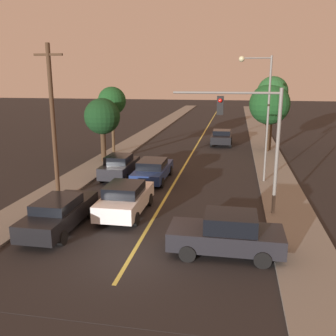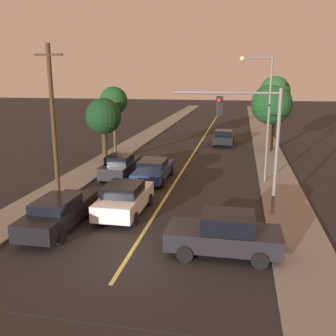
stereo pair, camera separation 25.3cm
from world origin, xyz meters
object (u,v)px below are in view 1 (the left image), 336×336
object	(u,v)px
car_crossing_right	(227,234)
tree_left_far	(112,101)
car_near_lane_front	(125,198)
car_outer_lane_second	(120,166)
utility_pole_left	(53,120)
tree_right_near	(270,105)
streetlamp_right	(261,103)
tree_left_near	(102,117)
car_near_lane_second	(153,170)
tree_right_far	(273,92)
car_outer_lane_front	(59,213)
traffic_signal_mast	(253,129)
car_far_oncoming	(222,137)

from	to	relation	value
car_crossing_right	tree_left_far	world-z (taller)	tree_left_far
car_near_lane_front	car_outer_lane_second	xyz separation A→B (m)	(-2.40, 6.69, -0.01)
utility_pole_left	tree_right_near	size ratio (longest dim) A/B	1.38
car_near_lane_front	car_outer_lane_second	world-z (taller)	car_near_lane_front
streetlamp_right	tree_left_near	world-z (taller)	streetlamp_right
car_outer_lane_second	tree_right_near	bearing A→B (deg)	46.12
streetlamp_right	tree_left_near	size ratio (longest dim) A/B	1.57
car_near_lane_second	tree_right_far	size ratio (longest dim) A/B	0.75
car_outer_lane_front	tree_left_near	bearing A→B (deg)	101.41
traffic_signal_mast	utility_pole_left	world-z (taller)	utility_pole_left
car_far_oncoming	streetlamp_right	distance (m)	14.58
car_near_lane_front	traffic_signal_mast	world-z (taller)	traffic_signal_mast
car_crossing_right	streetlamp_right	bearing A→B (deg)	-9.05
car_near_lane_second	tree_right_far	xyz separation A→B (m)	(8.54, 12.03, 4.66)
streetlamp_right	tree_left_far	size ratio (longest dim) A/B	1.36
tree_left_near	car_outer_lane_second	bearing A→B (deg)	-58.18
car_outer_lane_front	tree_right_far	distance (m)	24.01
car_outer_lane_front	tree_left_near	distance (m)	14.07
streetlamp_right	tree_left_near	bearing A→B (deg)	162.34
car_outer_lane_second	utility_pole_left	world-z (taller)	utility_pole_left
car_crossing_right	tree_left_near	world-z (taller)	tree_left_near
car_near_lane_second	tree_left_far	bearing A→B (deg)	123.68
streetlamp_right	tree_right_far	distance (m)	11.32
car_outer_lane_front	car_outer_lane_second	size ratio (longest dim) A/B	1.16
utility_pole_left	tree_left_near	world-z (taller)	utility_pole_left
car_crossing_right	car_far_oncoming	bearing A→B (deg)	2.79
car_far_oncoming	tree_right_far	world-z (taller)	tree_right_far
tree_left_near	utility_pole_left	bearing A→B (deg)	-86.37
car_near_lane_second	tree_right_far	world-z (taller)	tree_right_far
car_near_lane_second	car_outer_lane_second	distance (m)	2.42
car_crossing_right	car_outer_lane_second	bearing A→B (deg)	36.55
car_crossing_right	utility_pole_left	xyz separation A→B (m)	(-9.72, 5.28, 3.66)
utility_pole_left	tree_left_near	size ratio (longest dim) A/B	1.66
car_outer_lane_front	tree_left_near	xyz separation A→B (m)	(-2.72, 13.49, 2.93)
car_far_oncoming	tree_right_far	xyz separation A→B (m)	(4.55, -2.40, 4.61)
car_near_lane_front	traffic_signal_mast	size ratio (longest dim) A/B	0.75
tree_left_near	car_near_lane_front	bearing A→B (deg)	-65.16
car_crossing_right	streetlamp_right	distance (m)	11.75
car_outer_lane_second	tree_left_near	xyz separation A→B (m)	(-2.72, 4.39, 2.89)
car_outer_lane_front	car_crossing_right	world-z (taller)	car_crossing_right
traffic_signal_mast	streetlamp_right	size ratio (longest dim) A/B	0.78
car_outer_lane_second	tree_left_near	world-z (taller)	tree_left_near
tree_right_far	car_far_oncoming	bearing A→B (deg)	152.21
utility_pole_left	car_near_lane_front	bearing A→B (deg)	-20.98
utility_pole_left	tree_left_near	bearing A→B (deg)	93.63
car_near_lane_second	tree_right_near	xyz separation A→B (m)	(8.29, 11.39, 3.62)
traffic_signal_mast	tree_left_near	xyz separation A→B (m)	(-11.31, 9.87, -0.64)
traffic_signal_mast	car_far_oncoming	bearing A→B (deg)	96.37
car_far_oncoming	tree_right_far	bearing A→B (deg)	152.21
car_outer_lane_second	tree_left_far	world-z (taller)	tree_left_far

